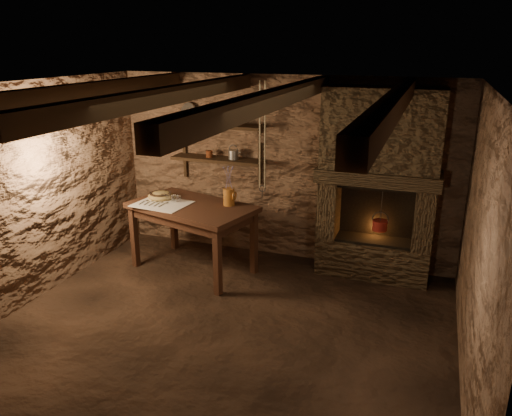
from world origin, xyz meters
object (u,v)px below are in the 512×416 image
(work_table, at_px, (193,235))
(red_pot, at_px, (380,225))
(iron_stockpot, at_px, (225,118))
(stoneware_jug, at_px, (229,189))
(wooden_bowl, at_px, (161,196))

(work_table, xyz_separation_m, red_pot, (2.22, 0.56, 0.22))
(iron_stockpot, bearing_deg, work_table, -104.34)
(work_table, relative_size, red_pot, 3.14)
(iron_stockpot, bearing_deg, stoneware_jug, -63.62)
(stoneware_jug, bearing_deg, iron_stockpot, 120.19)
(work_table, relative_size, iron_stockpot, 7.86)
(stoneware_jug, bearing_deg, red_pot, 17.01)
(work_table, bearing_deg, wooden_bowl, -175.09)
(work_table, xyz_separation_m, iron_stockpot, (0.17, 0.68, 1.38))
(work_table, height_order, red_pot, red_pot)
(work_table, distance_m, stoneware_jug, 0.77)
(wooden_bowl, bearing_deg, stoneware_jug, 3.52)
(work_table, distance_m, wooden_bowl, 0.66)
(work_table, bearing_deg, iron_stockpot, 90.73)
(wooden_bowl, height_order, iron_stockpot, iron_stockpot)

